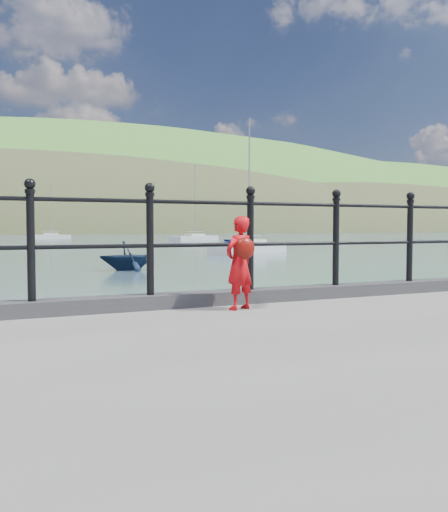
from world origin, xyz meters
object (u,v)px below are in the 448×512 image
child (240,262)px  launch_navy (128,256)px  sailboat_near (249,249)px  railing (202,232)px  sailboat_far (195,238)px  launch_blue (246,241)px  sailboat_deep (51,237)px

child → launch_navy: child is taller
child → sailboat_near: sailboat_near is taller
launch_navy → sailboat_near: size_ratio=0.24×
railing → launch_navy: (3.67, 17.69, -1.18)m
sailboat_near → sailboat_far: 38.00m
launch_blue → launch_navy: size_ratio=2.07×
railing → child: bearing=-61.7°
sailboat_near → launch_blue: bearing=34.7°
child → launch_blue: 49.26m
launch_blue → sailboat_deep: 46.36m
sailboat_deep → sailboat_near: sailboat_near is taller
railing → sailboat_near: bearing=62.0°
launch_blue → sailboat_near: (-6.65, -13.72, -0.18)m
launch_blue → sailboat_near: bearing=-136.6°
railing → sailboat_near: sailboat_near is taller
sailboat_far → launch_blue: bearing=-124.0°
railing → launch_blue: railing is taller
launch_navy → sailboat_near: (12.15, 12.08, -0.30)m
railing → launch_navy: railing is taller
sailboat_deep → launch_blue: bearing=-59.1°
child → sailboat_far: size_ratio=0.09×
railing → launch_blue: bearing=62.7°
launch_navy → launch_blue: bearing=-39.0°
railing → child: (0.24, -0.45, -0.32)m
child → sailboat_near: (15.57, 30.22, -1.17)m
railing → launch_blue: 48.97m
launch_navy → sailboat_far: 53.55m
railing → child: size_ratio=18.30×
launch_navy → sailboat_far: size_ratio=0.22×
sailboat_deep → launch_navy: bearing=-80.5°
sailboat_deep → railing: bearing=-82.1°
child → launch_navy: 18.48m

